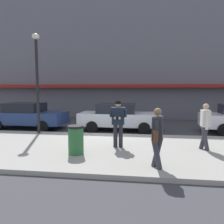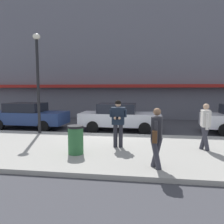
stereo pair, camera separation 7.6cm
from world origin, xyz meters
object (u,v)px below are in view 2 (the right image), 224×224
at_px(trash_bin, 76,140).
at_px(street_lamp_post, 38,73).
at_px(man_texting_on_phone, 118,118).
at_px(parked_sedan_near, 28,115).
at_px(pedestrian_in_light_coat, 205,124).
at_px(parked_sedan_mid, 119,117).
at_px(pedestrian_with_bag, 157,134).

bearing_deg(trash_bin, street_lamp_post, 132.41).
distance_m(man_texting_on_phone, street_lamp_post, 5.09).
bearing_deg(trash_bin, parked_sedan_near, 131.82).
height_order(street_lamp_post, trash_bin, street_lamp_post).
distance_m(man_texting_on_phone, pedestrian_in_light_coat, 3.18).
height_order(parked_sedan_mid, pedestrian_in_light_coat, pedestrian_in_light_coat).
relative_size(parked_sedan_near, pedestrian_with_bag, 2.69).
relative_size(parked_sedan_mid, man_texting_on_phone, 2.51).
height_order(parked_sedan_near, pedestrian_with_bag, pedestrian_with_bag).
xyz_separation_m(pedestrian_with_bag, street_lamp_post, (-5.54, 4.17, 2.03)).
bearing_deg(street_lamp_post, pedestrian_in_light_coat, -15.34).
bearing_deg(parked_sedan_near, man_texting_on_phone, -34.32).
bearing_deg(parked_sedan_mid, street_lamp_post, -152.34).
xyz_separation_m(parked_sedan_near, man_texting_on_phone, (5.87, -4.01, 0.46)).
xyz_separation_m(parked_sedan_near, pedestrian_in_light_coat, (9.04, -3.93, 0.32)).
distance_m(parked_sedan_mid, pedestrian_in_light_coat, 5.40).
bearing_deg(parked_sedan_mid, trash_bin, -100.30).
relative_size(man_texting_on_phone, pedestrian_with_bag, 1.06).
height_order(parked_sedan_mid, pedestrian_with_bag, pedestrian_with_bag).
distance_m(man_texting_on_phone, trash_bin, 1.81).
distance_m(parked_sedan_mid, street_lamp_post, 4.92).
xyz_separation_m(street_lamp_post, trash_bin, (2.89, -3.17, -2.51)).
height_order(pedestrian_with_bag, street_lamp_post, street_lamp_post).
relative_size(man_texting_on_phone, street_lamp_post, 0.37).
bearing_deg(man_texting_on_phone, parked_sedan_near, 145.68).
distance_m(pedestrian_in_light_coat, pedestrian_with_bag, 2.84).
bearing_deg(street_lamp_post, parked_sedan_near, 130.82).
distance_m(parked_sedan_near, trash_bin, 6.81).
distance_m(parked_sedan_near, pedestrian_in_light_coat, 9.87).
xyz_separation_m(pedestrian_in_light_coat, street_lamp_post, (-7.40, 2.03, 2.03)).
relative_size(street_lamp_post, trash_bin, 4.98).
bearing_deg(trash_bin, pedestrian_in_light_coat, 14.16).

